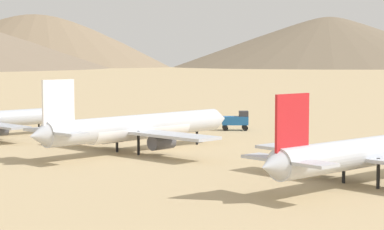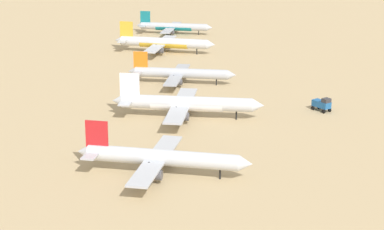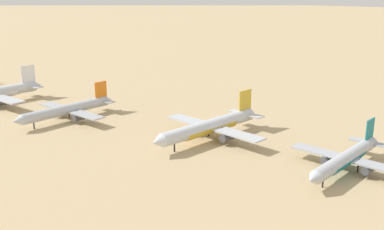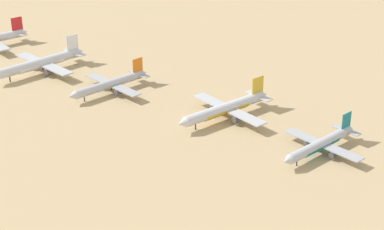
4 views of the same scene
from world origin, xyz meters
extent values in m
plane|color=tan|center=(0.00, 0.00, 0.00)|extent=(1800.00, 1800.00, 0.00)
cone|color=silver|center=(-10.73, -36.39, 4.00)|extent=(2.76, 3.33, 3.26)
cube|color=white|center=(-7.31, -36.49, 8.23)|extent=(5.24, 0.49, 6.66)
cube|color=#B6BBC5|center=(-7.88, -36.48, 4.36)|extent=(3.38, 11.51, 0.34)
cylinder|color=#B2B7C1|center=(2.58, -2.65, 3.34)|extent=(28.76, 4.60, 3.02)
cone|color=#B2B7C1|center=(18.14, -3.51, 3.34)|extent=(2.71, 3.10, 2.96)
cone|color=#B2B7C1|center=(-12.83, -1.80, 3.34)|extent=(2.37, 2.84, 2.72)
cube|color=orange|center=(-9.97, -1.96, 6.88)|extent=(4.38, 0.52, 5.57)
cube|color=#A4A8B2|center=(-10.45, -1.93, 3.64)|extent=(3.07, 9.67, 0.29)
cube|color=#A4A8B2|center=(1.39, -2.59, 2.81)|extent=(5.47, 27.22, 0.36)
cylinder|color=#4C4C54|center=(2.29, 2.14, 1.72)|extent=(3.44, 2.01, 1.83)
cylinder|color=#4C4C54|center=(1.76, -7.39, 1.72)|extent=(3.44, 2.01, 1.83)
cylinder|color=black|center=(13.44, -3.25, 1.52)|extent=(0.35, 0.35, 3.04)
cylinder|color=black|center=(0.71, -0.48, 1.52)|extent=(0.35, 0.35, 3.04)
cylinder|color=black|center=(0.48, -4.61, 1.52)|extent=(0.35, 0.35, 3.04)
cylinder|color=silver|center=(-8.31, 40.56, 3.75)|extent=(32.28, 7.69, 3.39)
cone|color=silver|center=(9.02, 38.20, 3.75)|extent=(3.28, 3.68, 3.32)
cone|color=silver|center=(-25.46, 42.89, 3.75)|extent=(2.89, 3.36, 3.05)
cube|color=gold|center=(-22.28, 42.46, 7.72)|extent=(4.90, 0.97, 6.25)
cube|color=#B6BBC5|center=(-22.81, 42.53, 4.09)|extent=(4.27, 10.99, 0.32)
cube|color=#B6BBC5|center=(-9.64, 40.74, 3.15)|extent=(8.51, 30.66, 0.40)
cylinder|color=#4C4C54|center=(-8.21, 45.95, 1.93)|extent=(3.99, 2.54, 2.05)
cylinder|color=#4C4C54|center=(-9.65, 35.34, 1.93)|extent=(3.99, 2.54, 2.05)
cylinder|color=black|center=(3.78, 38.91, 1.70)|extent=(0.39, 0.39, 3.41)
cylinder|color=black|center=(-10.21, 43.16, 1.70)|extent=(0.39, 0.39, 3.41)
cylinder|color=black|center=(-10.83, 38.56, 1.70)|extent=(0.39, 0.39, 3.41)
cylinder|color=gold|center=(-8.31, 40.56, 3.49)|extent=(17.96, 5.75, 3.40)
cylinder|color=#B2B7C1|center=(-8.77, 75.29, 3.15)|extent=(27.11, 5.05, 2.85)
cone|color=#B2B7C1|center=(5.87, 74.09, 3.15)|extent=(2.62, 2.98, 2.79)
cone|color=#B2B7C1|center=(-23.25, 76.49, 3.15)|extent=(2.30, 2.73, 2.56)
cube|color=#14727F|center=(-20.56, 76.27, 6.48)|extent=(4.13, 0.60, 5.24)
cube|color=#A4A8B2|center=(-21.01, 76.30, 3.43)|extent=(3.13, 9.16, 0.27)
cube|color=#A4A8B2|center=(-9.89, 75.39, 2.65)|extent=(5.83, 25.69, 0.34)
cylinder|color=#4C4C54|center=(-8.92, 79.82, 1.62)|extent=(3.28, 1.98, 1.72)
cylinder|color=#4C4C54|center=(-9.66, 70.86, 1.62)|extent=(3.28, 1.98, 1.72)
cylinder|color=black|center=(1.45, 74.45, 1.43)|extent=(0.33, 0.33, 2.86)
cylinder|color=black|center=(-10.47, 77.39, 1.43)|extent=(0.33, 0.33, 2.86)
cylinder|color=black|center=(-10.79, 73.51, 1.43)|extent=(0.33, 0.33, 2.86)
cylinder|color=#14727F|center=(-8.77, 75.29, 2.93)|extent=(15.02, 4.06, 2.85)
camera|label=1|loc=(-68.87, -116.88, 14.73)|focal=67.33mm
camera|label=2|loc=(26.45, -222.68, 58.78)|focal=69.90mm
camera|label=3|loc=(81.05, 103.29, 37.49)|focal=42.18mm
camera|label=4|loc=(129.94, 155.06, 83.87)|focal=58.29mm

